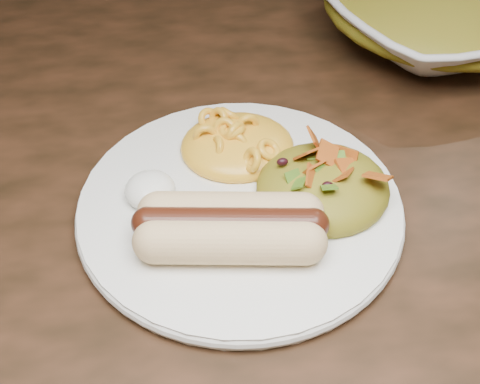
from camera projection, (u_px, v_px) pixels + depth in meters
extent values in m
cube|color=#432516|center=(231.00, 122.00, 0.64)|extent=(1.60, 0.90, 0.04)
cylinder|color=white|center=(240.00, 207.00, 0.52)|extent=(0.31, 0.31, 0.01)
cylinder|color=#FBE093|center=(233.00, 244.00, 0.46)|extent=(0.11, 0.04, 0.03)
cylinder|color=#FBE093|center=(228.00, 211.00, 0.49)|extent=(0.11, 0.04, 0.03)
cylinder|color=#44130D|center=(230.00, 224.00, 0.47)|extent=(0.12, 0.04, 0.02)
ellipsoid|color=yellow|center=(237.00, 133.00, 0.54)|extent=(0.12, 0.11, 0.04)
ellipsoid|color=white|center=(150.00, 186.00, 0.51)|extent=(0.04, 0.04, 0.02)
ellipsoid|color=#C47721|center=(324.00, 182.00, 0.51)|extent=(0.10, 0.10, 0.04)
imported|color=silver|center=(439.00, 11.00, 0.69)|extent=(0.31, 0.31, 0.06)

